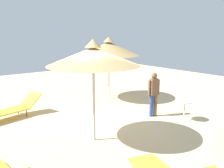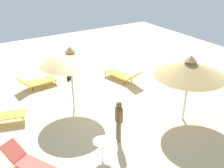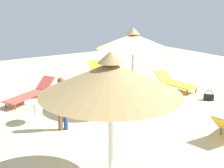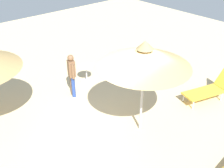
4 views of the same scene
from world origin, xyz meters
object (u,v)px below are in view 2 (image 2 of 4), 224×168
parasol_umbrella_far_left (190,68)px  lounge_chair_near_right (123,75)px  lounge_chair_edge (37,81)px  lounge_chair_center (33,164)px  handbag (69,77)px  side_table_round (102,146)px  parasol_umbrella_back (70,58)px  person_standing_far_right (119,119)px

parasol_umbrella_far_left → lounge_chair_near_right: size_ratio=1.19×
lounge_chair_near_right → lounge_chair_edge: lounge_chair_near_right is taller
lounge_chair_center → handbag: 6.71m
handbag → side_table_round: side_table_round is taller
parasol_umbrella_far_left → lounge_chair_edge: bearing=34.8°
handbag → side_table_round: bearing=166.0°
lounge_chair_center → lounge_chair_near_right: bearing=-56.2°
parasol_umbrella_back → lounge_chair_near_right: bearing=-70.1°
lounge_chair_center → lounge_chair_edge: 5.91m
parasol_umbrella_far_left → person_standing_far_right: (0.25, 2.94, -1.34)m
side_table_round → handbag: bearing=-14.0°
lounge_chair_edge → person_standing_far_right: size_ratio=1.26×
lounge_chair_near_right → parasol_umbrella_back: bearing=109.9°
lounge_chair_near_right → handbag: (1.66, 2.29, -0.20)m
parasol_umbrella_far_left → handbag: size_ratio=6.62×
lounge_chair_center → person_standing_far_right: person_standing_far_right is taller
lounge_chair_edge → side_table_round: lounge_chair_edge is taller
lounge_chair_center → side_table_round: lounge_chair_center is taller
lounge_chair_edge → person_standing_far_right: person_standing_far_right is taller
lounge_chair_near_right → side_table_round: (-4.54, 3.84, 0.13)m
lounge_chair_center → parasol_umbrella_far_left: bearing=-92.9°
parasol_umbrella_back → lounge_chair_edge: size_ratio=1.40×
parasol_umbrella_back → side_table_round: (-3.34, 0.51, -1.87)m
lounge_chair_edge → handbag: 1.77m
lounge_chair_center → parasol_umbrella_back: bearing=-43.2°
lounge_chair_edge → side_table_round: (-6.17, -0.21, 0.14)m
lounge_chair_edge → handbag: bearing=-89.0°
parasol_umbrella_back → parasol_umbrella_far_left: 4.59m
lounge_chair_near_right → handbag: 2.84m
lounge_chair_edge → parasol_umbrella_back: bearing=-165.8°
person_standing_far_right → handbag: (5.69, -0.59, -0.75)m
parasol_umbrella_back → lounge_chair_edge: 3.55m
lounge_chair_near_right → person_standing_far_right: person_standing_far_right is taller
parasol_umbrella_back → side_table_round: parasol_umbrella_back is taller
handbag → parasol_umbrella_back: bearing=160.0°
parasol_umbrella_far_left → handbag: bearing=21.6°
parasol_umbrella_back → lounge_chair_near_right: parasol_umbrella_back is taller
lounge_chair_edge → handbag: size_ratio=4.81×
parasol_umbrella_far_left → lounge_chair_edge: size_ratio=1.38×
lounge_chair_edge → parasol_umbrella_far_left: bearing=-145.2°
parasol_umbrella_back → lounge_chair_near_right: size_ratio=1.22×
lounge_chair_near_right → lounge_chair_center: bearing=123.8°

